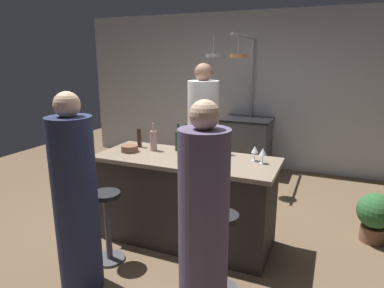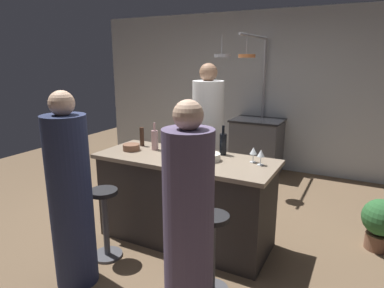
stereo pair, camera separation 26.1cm
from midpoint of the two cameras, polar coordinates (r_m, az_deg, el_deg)
name	(u,v)px [view 2 (the right image)]	position (r m, az deg, el deg)	size (l,w,h in m)	color
ground_plane	(185,239)	(3.68, 0.99, -15.82)	(9.00, 9.00, 0.00)	brown
back_wall	(266,92)	(5.90, 13.69, 8.61)	(6.40, 0.16, 2.60)	#B2B7BC
kitchen_island	(185,199)	(3.47, 1.02, -9.35)	(1.80, 0.72, 0.90)	#332D2B
stove_range	(257,146)	(5.66, 12.19, -0.33)	(0.80, 0.64, 0.89)	#47474C
chef	(208,143)	(4.18, 4.45, 0.22)	(0.38, 0.38, 1.79)	white
bar_stool_left	(105,220)	(3.30, -12.24, -12.55)	(0.28, 0.28, 0.68)	#4C4C51
guest_left	(71,199)	(2.86, -17.39, -8.90)	(0.34, 0.34, 1.62)	#262D4C
bar_stool_right	(212,250)	(2.80, 6.24, -17.51)	(0.28, 0.28, 0.68)	#4C4C51
guest_right	(188,228)	(2.32, 2.73, -14.11)	(0.34, 0.34, 1.61)	#594C6B
overhead_pot_rack	(250,75)	(5.19, 11.28, 11.33)	(0.58, 1.28, 2.17)	gray
potted_plant	(381,221)	(3.92, 31.05, -11.19)	(0.36, 0.36, 0.52)	brown
pepper_mill	(142,137)	(3.75, -6.52, 1.24)	(0.05, 0.05, 0.21)	#382319
wine_bottle_rose	(155,140)	(3.57, -4.25, 0.74)	(0.07, 0.07, 0.29)	#B78C8E
wine_bottle_red	(187,141)	(3.47, 1.27, 0.43)	(0.07, 0.07, 0.30)	#143319
wine_bottle_dark	(223,144)	(3.40, 7.46, 0.04)	(0.07, 0.07, 0.30)	black
wine_bottle_green	(179,140)	(3.54, -0.07, 0.62)	(0.07, 0.07, 0.29)	#193D23
wine_glass_near_right_guest	(253,151)	(3.20, 12.66, -1.27)	(0.07, 0.07, 0.15)	silver
wine_glass_near_left_guest	(261,154)	(3.14, 13.95, -1.68)	(0.07, 0.07, 0.15)	silver
mixing_bowl_blue	(193,153)	(3.31, 2.41, -1.59)	(0.19, 0.19, 0.08)	#334C6B
mixing_bowl_wooden	(131,147)	(3.59, -8.21, -0.57)	(0.18, 0.18, 0.07)	brown
mixing_bowl_ceramic	(210,157)	(3.22, 5.40, -2.22)	(0.20, 0.20, 0.07)	silver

